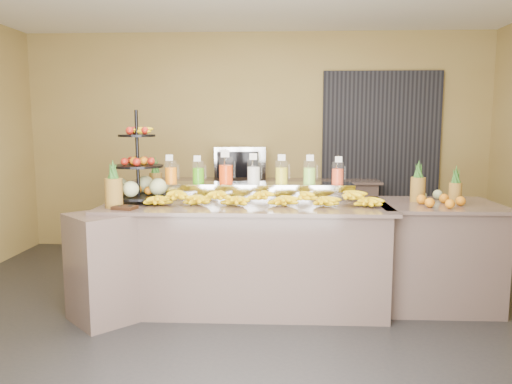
# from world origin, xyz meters

# --- Properties ---
(ground) EXTENTS (6.00, 6.00, 0.00)m
(ground) POSITION_xyz_m (0.00, 0.00, 0.00)
(ground) COLOR black
(ground) RESTS_ON ground
(room_envelope) EXTENTS (6.04, 5.02, 2.82)m
(room_envelope) POSITION_xyz_m (0.19, 0.79, 1.88)
(room_envelope) COLOR olive
(room_envelope) RESTS_ON ground
(buffet_counter) EXTENTS (2.75, 1.25, 0.93)m
(buffet_counter) POSITION_xyz_m (-0.12, 0.26, 0.47)
(buffet_counter) COLOR gray
(buffet_counter) RESTS_ON ground
(right_counter) EXTENTS (1.08, 0.88, 0.93)m
(right_counter) POSITION_xyz_m (1.70, 0.40, 0.47)
(right_counter) COLOR gray
(right_counter) RESTS_ON ground
(back_ledge) EXTENTS (3.10, 0.55, 0.93)m
(back_ledge) POSITION_xyz_m (0.00, 2.25, 0.47)
(back_ledge) COLOR gray
(back_ledge) RESTS_ON ground
(pitcher_tray) EXTENTS (1.85, 0.30, 0.15)m
(pitcher_tray) POSITION_xyz_m (0.05, 0.58, 1.01)
(pitcher_tray) COLOR gray
(pitcher_tray) RESTS_ON buffet_counter
(juice_pitcher_orange_a) EXTENTS (0.11, 0.12, 0.28)m
(juice_pitcher_orange_a) POSITION_xyz_m (-0.73, 0.58, 1.17)
(juice_pitcher_orange_a) COLOR silver
(juice_pitcher_orange_a) RESTS_ON pitcher_tray
(juice_pitcher_green) EXTENTS (0.11, 0.12, 0.27)m
(juice_pitcher_green) POSITION_xyz_m (-0.47, 0.58, 1.17)
(juice_pitcher_green) COLOR silver
(juice_pitcher_green) RESTS_ON pitcher_tray
(juice_pitcher_orange_b) EXTENTS (0.13, 0.14, 0.32)m
(juice_pitcher_orange_b) POSITION_xyz_m (-0.21, 0.58, 1.19)
(juice_pitcher_orange_b) COLOR silver
(juice_pitcher_orange_b) RESTS_ON pitcher_tray
(juice_pitcher_milk) EXTENTS (0.12, 0.13, 0.29)m
(juice_pitcher_milk) POSITION_xyz_m (0.05, 0.58, 1.18)
(juice_pitcher_milk) COLOR silver
(juice_pitcher_milk) RESTS_ON pitcher_tray
(juice_pitcher_lemon) EXTENTS (0.12, 0.12, 0.28)m
(juice_pitcher_lemon) POSITION_xyz_m (0.31, 0.58, 1.18)
(juice_pitcher_lemon) COLOR silver
(juice_pitcher_lemon) RESTS_ON pitcher_tray
(juice_pitcher_lime) EXTENTS (0.12, 0.12, 0.28)m
(juice_pitcher_lime) POSITION_xyz_m (0.57, 0.58, 1.17)
(juice_pitcher_lime) COLOR silver
(juice_pitcher_lime) RESTS_ON pitcher_tray
(juice_pitcher_orange_c) EXTENTS (0.11, 0.11, 0.27)m
(juice_pitcher_orange_c) POSITION_xyz_m (0.83, 0.58, 1.17)
(juice_pitcher_orange_c) COLOR silver
(juice_pitcher_orange_c) RESTS_ON pitcher_tray
(banana_heap) EXTENTS (2.10, 0.19, 0.17)m
(banana_heap) POSITION_xyz_m (0.14, 0.24, 1.01)
(banana_heap) COLOR yellow
(banana_heap) RESTS_ON buffet_counter
(fruit_stand) EXTENTS (0.66, 0.66, 0.82)m
(fruit_stand) POSITION_xyz_m (-0.95, 0.40, 1.14)
(fruit_stand) COLOR black
(fruit_stand) RESTS_ON buffet_counter
(condiment_caddy) EXTENTS (0.21, 0.18, 0.03)m
(condiment_caddy) POSITION_xyz_m (-0.98, -0.04, 0.94)
(condiment_caddy) COLOR black
(condiment_caddy) RESTS_ON buffet_counter
(pineapple_left_a) EXTENTS (0.15, 0.15, 0.41)m
(pineapple_left_a) POSITION_xyz_m (-1.10, 0.04, 1.08)
(pineapple_left_a) COLOR brown
(pineapple_left_a) RESTS_ON buffet_counter
(pineapple_left_b) EXTENTS (0.12, 0.12, 0.39)m
(pineapple_left_b) POSITION_xyz_m (-0.92, 0.78, 1.07)
(pineapple_left_b) COLOR brown
(pineapple_left_b) RESTS_ON buffet_counter
(right_fruit_pile) EXTENTS (0.42, 0.40, 0.22)m
(right_fruit_pile) POSITION_xyz_m (1.68, 0.36, 1.00)
(right_fruit_pile) COLOR brown
(right_fruit_pile) RESTS_ON right_counter
(oven_warmer) EXTENTS (0.68, 0.52, 0.42)m
(oven_warmer) POSITION_xyz_m (-0.21, 2.25, 1.14)
(oven_warmer) COLOR gray
(oven_warmer) RESTS_ON back_ledge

